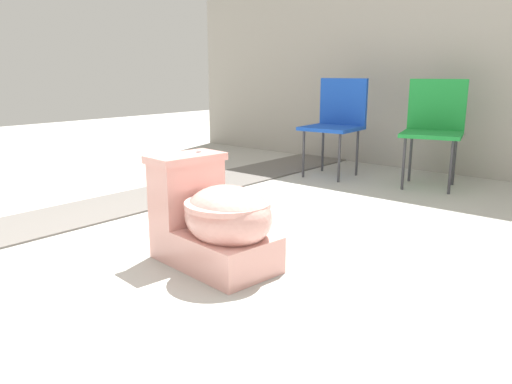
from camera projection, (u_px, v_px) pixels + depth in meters
name	position (u px, v px, depth m)	size (l,w,h in m)	color
ground_plane	(186.00, 279.00, 2.20)	(14.00, 14.00, 0.00)	#A8A59E
gravel_strip	(114.00, 206.00, 3.38)	(0.56, 8.00, 0.01)	#605B56
toilet	(215.00, 220.00, 2.32)	(0.67, 0.44, 0.52)	#E09E93
folding_chair_left	(337.00, 116.00, 4.32)	(0.47, 0.47, 0.83)	#1947B2
folding_chair_middle	(434.00, 121.00, 3.92)	(0.54, 0.54, 0.83)	#1E8C38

